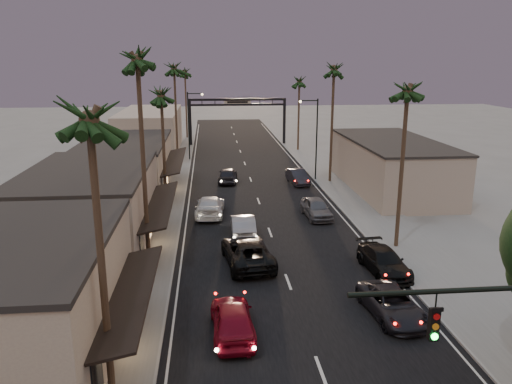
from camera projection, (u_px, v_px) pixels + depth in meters
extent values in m
plane|color=slate|center=(256.00, 193.00, 50.36)|extent=(200.00, 200.00, 0.00)
cube|color=black|center=(251.00, 181.00, 55.17)|extent=(14.00, 120.00, 0.02)
cube|color=slate|center=(169.00, 169.00, 61.02)|extent=(5.00, 92.00, 0.12)
cube|color=slate|center=(322.00, 166.00, 62.76)|extent=(5.00, 92.00, 0.12)
cube|color=tan|center=(17.00, 305.00, 21.51)|extent=(8.00, 12.00, 5.50)
cube|color=gray|center=(90.00, 211.00, 34.99)|extent=(8.00, 14.00, 5.50)
cube|color=tan|center=(126.00, 167.00, 50.45)|extent=(8.00, 16.00, 5.00)
cube|color=gray|center=(151.00, 131.00, 72.46)|extent=(8.00, 20.00, 6.00)
cube|color=gray|center=(392.00, 166.00, 51.00)|extent=(8.00, 18.00, 5.00)
cylinder|color=black|center=(491.00, 289.00, 14.33)|extent=(8.40, 0.16, 0.16)
cube|color=black|center=(434.00, 324.00, 14.45)|extent=(0.28, 0.22, 1.00)
cube|color=black|center=(190.00, 123.00, 77.66)|extent=(0.40, 0.40, 7.00)
cube|color=black|center=(284.00, 122.00, 79.01)|extent=(0.40, 0.40, 7.00)
cube|color=black|center=(237.00, 99.00, 77.42)|extent=(15.20, 0.35, 0.35)
cube|color=black|center=(238.00, 105.00, 77.62)|extent=(15.20, 0.30, 0.30)
cube|color=beige|center=(237.00, 102.00, 77.50)|extent=(4.20, 0.12, 1.00)
cylinder|color=black|center=(317.00, 140.00, 54.68)|extent=(0.16, 0.16, 9.00)
cylinder|color=black|center=(309.00, 101.00, 53.49)|extent=(2.00, 0.12, 0.12)
sphere|color=#FFD899|center=(300.00, 102.00, 53.43)|extent=(0.30, 0.30, 0.30)
cylinder|color=black|center=(189.00, 127.00, 65.87)|extent=(0.16, 0.16, 9.00)
cylinder|color=black|center=(195.00, 94.00, 64.87)|extent=(2.00, 0.12, 0.12)
sphere|color=#FFD899|center=(202.00, 94.00, 64.97)|extent=(0.30, 0.30, 0.30)
cylinder|color=#38281C|center=(102.00, 270.00, 18.33)|extent=(0.28, 0.28, 11.00)
sphere|color=black|center=(88.00, 102.00, 16.77)|extent=(3.20, 3.20, 3.20)
cylinder|color=#38281C|center=(144.00, 169.00, 30.58)|extent=(0.28, 0.28, 13.00)
sphere|color=black|center=(137.00, 49.00, 28.77)|extent=(3.20, 3.20, 3.20)
cylinder|color=#38281C|center=(164.00, 153.00, 44.44)|extent=(0.28, 0.28, 10.00)
sphere|color=black|center=(161.00, 89.00, 43.01)|extent=(3.20, 3.20, 3.20)
cylinder|color=#38281C|center=(176.00, 118.00, 62.47)|extent=(0.28, 0.28, 12.00)
sphere|color=black|center=(174.00, 64.00, 60.79)|extent=(3.20, 3.20, 3.20)
cylinder|color=#38281C|center=(401.00, 172.00, 34.34)|extent=(0.28, 0.28, 11.00)
sphere|color=black|center=(408.00, 82.00, 32.78)|extent=(3.20, 3.20, 3.20)
cylinder|color=#38281C|center=(332.00, 128.00, 53.46)|extent=(0.28, 0.28, 12.00)
sphere|color=black|center=(334.00, 64.00, 51.78)|extent=(3.20, 3.20, 3.20)
cylinder|color=#38281C|center=(299.00, 117.00, 72.97)|extent=(0.28, 0.28, 10.00)
sphere|color=black|center=(299.00, 78.00, 71.54)|extent=(3.20, 3.20, 3.20)
cylinder|color=#38281C|center=(186.00, 106.00, 84.77)|extent=(0.28, 0.28, 11.00)
sphere|color=black|center=(185.00, 69.00, 83.21)|extent=(3.20, 3.20, 3.20)
imported|color=maroon|center=(233.00, 319.00, 24.16)|extent=(2.20, 5.05, 1.70)
imported|color=black|center=(247.00, 252.00, 32.57)|extent=(3.53, 6.46, 1.72)
imported|color=gray|center=(243.00, 226.00, 37.88)|extent=(1.77, 4.98, 1.64)
imported|color=silver|center=(210.00, 206.00, 42.94)|extent=(2.74, 5.86, 1.66)
imported|color=black|center=(228.00, 175.00, 54.55)|extent=(2.45, 4.99, 1.64)
imported|color=black|center=(392.00, 304.00, 25.91)|extent=(2.79, 5.25, 1.40)
imported|color=black|center=(384.00, 261.00, 31.33)|extent=(2.56, 5.35, 1.50)
imported|color=#525358|center=(316.00, 208.00, 42.37)|extent=(2.25, 4.92, 1.64)
imported|color=black|center=(298.00, 177.00, 54.01)|extent=(2.11, 4.79, 1.53)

